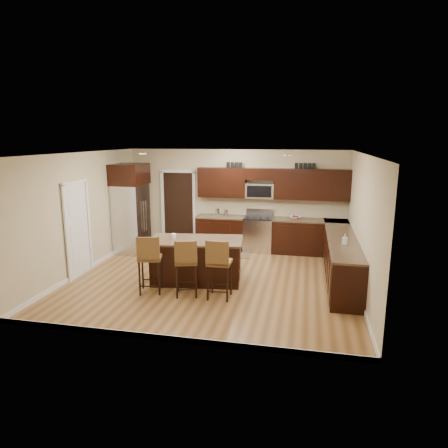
% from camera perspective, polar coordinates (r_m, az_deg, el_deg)
% --- Properties ---
extents(floor, '(6.00, 6.00, 0.00)m').
position_cam_1_polar(floor, '(8.73, -1.60, -7.94)').
color(floor, olive).
rests_on(floor, ground).
extents(ceiling, '(6.00, 6.00, 0.00)m').
position_cam_1_polar(ceiling, '(8.20, -1.72, 10.06)').
color(ceiling, silver).
rests_on(ceiling, wall_back).
extents(wall_back, '(6.00, 0.00, 6.00)m').
position_cam_1_polar(wall_back, '(11.01, 1.69, 3.57)').
color(wall_back, '#C3B38C').
rests_on(wall_back, floor).
extents(wall_left, '(0.00, 5.50, 5.50)m').
position_cam_1_polar(wall_left, '(9.51, -19.53, 1.47)').
color(wall_left, '#C3B38C').
rests_on(wall_left, floor).
extents(wall_right, '(0.00, 5.50, 5.50)m').
position_cam_1_polar(wall_right, '(8.21, 19.16, -0.13)').
color(wall_right, '#C3B38C').
rests_on(wall_right, floor).
extents(base_cabinets, '(4.02, 3.96, 0.92)m').
position_cam_1_polar(base_cabinets, '(9.75, 11.35, -3.16)').
color(base_cabinets, black).
rests_on(base_cabinets, floor).
extents(upper_cabinets, '(4.00, 0.33, 0.80)m').
position_cam_1_polar(upper_cabinets, '(10.65, 7.11, 5.85)').
color(upper_cabinets, black).
rests_on(upper_cabinets, wall_back).
extents(range, '(0.76, 0.64, 1.11)m').
position_cam_1_polar(range, '(10.79, 4.93, -1.40)').
color(range, silver).
rests_on(range, floor).
extents(microwave, '(0.76, 0.31, 0.40)m').
position_cam_1_polar(microwave, '(10.73, 5.15, 4.76)').
color(microwave, silver).
rests_on(microwave, upper_cabinets).
extents(doorway, '(0.85, 0.03, 2.06)m').
position_cam_1_polar(doorway, '(11.45, -6.49, 2.22)').
color(doorway, black).
rests_on(doorway, floor).
extents(pantry_door, '(0.03, 0.80, 2.04)m').
position_cam_1_polar(pantry_door, '(9.31, -20.23, -0.87)').
color(pantry_door, white).
rests_on(pantry_door, floor).
extents(letter_decor, '(2.20, 0.03, 0.15)m').
position_cam_1_polar(letter_decor, '(10.62, 6.40, 8.31)').
color(letter_decor, black).
rests_on(letter_decor, upper_cabinets).
extents(island, '(2.05, 1.26, 0.92)m').
position_cam_1_polar(island, '(8.54, -3.92, -5.39)').
color(island, black).
rests_on(island, floor).
extents(stool_left, '(0.53, 0.53, 1.17)m').
position_cam_1_polar(stool_left, '(7.91, -10.61, -4.74)').
color(stool_left, brown).
rests_on(stool_left, floor).
extents(stool_mid, '(0.52, 0.52, 1.13)m').
position_cam_1_polar(stool_mid, '(7.67, -5.41, -5.31)').
color(stool_mid, brown).
rests_on(stool_mid, floor).
extents(stool_right, '(0.44, 0.44, 1.17)m').
position_cam_1_polar(stool_right, '(7.50, -0.77, -5.49)').
color(stool_right, brown).
rests_on(stool_right, floor).
extents(refrigerator, '(0.79, 0.97, 2.35)m').
position_cam_1_polar(refrigerator, '(10.81, -13.17, 2.31)').
color(refrigerator, silver).
rests_on(refrigerator, floor).
extents(floor_mat, '(0.99, 0.74, 0.01)m').
position_cam_1_polar(floor_mat, '(10.46, 1.16, -4.45)').
color(floor_mat, brown).
rests_on(floor_mat, floor).
extents(fruit_bowl, '(0.38, 0.38, 0.07)m').
position_cam_1_polar(fruit_bowl, '(10.62, 10.13, 0.90)').
color(fruit_bowl, silver).
rests_on(fruit_bowl, base_cabinets).
extents(soap_bottle, '(0.12, 0.12, 0.21)m').
position_cam_1_polar(soap_bottle, '(8.34, 16.88, -2.09)').
color(soap_bottle, '#B2B2B2').
rests_on(soap_bottle, base_cabinets).
extents(canister_tall, '(0.12, 0.12, 0.20)m').
position_cam_1_polar(canister_tall, '(10.87, -0.95, 1.69)').
color(canister_tall, silver).
rests_on(canister_tall, base_cabinets).
extents(canister_short, '(0.11, 0.11, 0.18)m').
position_cam_1_polar(canister_short, '(10.82, 0.27, 1.60)').
color(canister_short, silver).
rests_on(canister_short, base_cabinets).
extents(island_jar, '(0.10, 0.10, 0.10)m').
position_cam_1_polar(island_jar, '(8.54, -7.21, -1.70)').
color(island_jar, white).
rests_on(island_jar, island).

